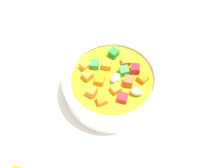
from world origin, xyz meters
TOP-DOWN VIEW (x-y plane):
  - ground_plane at (0.00, 0.00)cm, footprint 140.00×140.00cm
  - soup_bowl_main at (0.01, -0.00)cm, footprint 19.81×19.81cm
  - spoon at (-15.86, 10.65)cm, footprint 5.92×18.98cm

SIDE VIEW (x-z plane):
  - ground_plane at x=0.00cm, z-range -2.00..0.00cm
  - spoon at x=-15.86cm, z-range 0.00..0.83cm
  - soup_bowl_main at x=0.01cm, z-range -0.23..6.79cm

